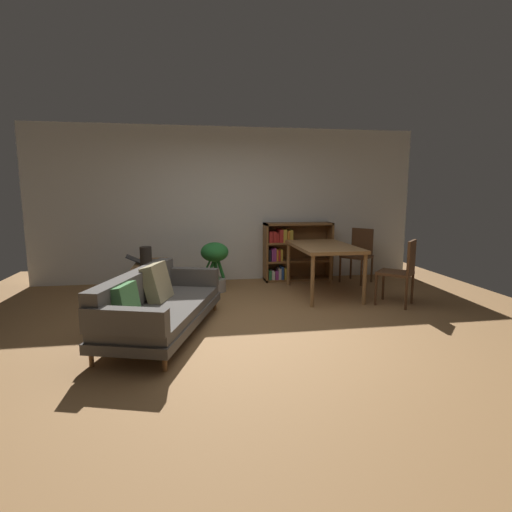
{
  "coord_description": "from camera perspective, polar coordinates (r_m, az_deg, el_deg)",
  "views": [
    {
      "loc": [
        -0.71,
        -4.46,
        1.59
      ],
      "look_at": [
        0.15,
        0.68,
        0.74
      ],
      "focal_mm": 28.06,
      "sensor_mm": 36.0,
      "label": 1
    }
  ],
  "objects": [
    {
      "name": "dining_chair_far",
      "position": [
        7.31,
        14.43,
        0.54
      ],
      "size": [
        0.61,
        0.62,
        0.94
      ],
      "color": "#56351E",
      "rests_on": "ground_plane"
    },
    {
      "name": "potted_floor_plant",
      "position": [
        6.4,
        -5.9,
        -0.88
      ],
      "size": [
        0.44,
        0.44,
        0.79
      ],
      "color": "#9E9389",
      "rests_on": "ground_plane"
    },
    {
      "name": "dining_table",
      "position": [
        6.27,
        9.59,
        0.9
      ],
      "size": [
        0.86,
        1.46,
        0.77
      ],
      "color": "olive",
      "rests_on": "ground_plane"
    },
    {
      "name": "fabric_couch",
      "position": [
        4.66,
        -14.02,
        -6.59
      ],
      "size": [
        1.39,
        2.19,
        0.76
      ],
      "color": "brown",
      "rests_on": "ground_plane"
    },
    {
      "name": "open_laptop",
      "position": [
        6.39,
        -15.85,
        -0.63
      ],
      "size": [
        0.47,
        0.37,
        0.11
      ],
      "color": "#333338",
      "rests_on": "media_console"
    },
    {
      "name": "dining_chair_near",
      "position": [
        5.93,
        19.98,
        -1.8
      ],
      "size": [
        0.6,
        0.6,
        0.93
      ],
      "color": "#56351E",
      "rests_on": "ground_plane"
    },
    {
      "name": "desk_speaker",
      "position": [
        6.1,
        -15.43,
        -0.01
      ],
      "size": [
        0.17,
        0.17,
        0.28
      ],
      "color": "#2D2823",
      "rests_on": "media_console"
    },
    {
      "name": "ground_plane",
      "position": [
        4.79,
        -0.47,
        -10.18
      ],
      "size": [
        8.16,
        8.16,
        0.0
      ],
      "primitive_type": "plane",
      "color": "#9E7042"
    },
    {
      "name": "media_console",
      "position": [
        6.35,
        -14.73,
        -3.28
      ],
      "size": [
        0.46,
        1.02,
        0.51
      ],
      "color": "olive",
      "rests_on": "ground_plane"
    },
    {
      "name": "bookshelf",
      "position": [
        7.27,
        5.2,
        0.72
      ],
      "size": [
        1.23,
        0.36,
        1.04
      ],
      "color": "brown",
      "rests_on": "ground_plane"
    },
    {
      "name": "back_wall_panel",
      "position": [
        7.2,
        -3.87,
        7.25
      ],
      "size": [
        6.8,
        0.1,
        2.7
      ],
      "primitive_type": "cube",
      "color": "silver",
      "rests_on": "ground_plane"
    }
  ]
}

